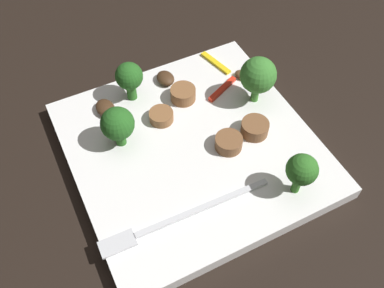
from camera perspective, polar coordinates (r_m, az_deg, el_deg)
ground_plane at (r=0.48m, az=0.00°, el=-1.24°), size 1.40×1.40×0.00m
plate at (r=0.48m, az=0.00°, el=-0.63°), size 0.26×0.26×0.02m
fork at (r=0.42m, az=-2.41°, el=-10.18°), size 0.18×0.02×0.00m
broccoli_floret_0 at (r=0.50m, az=-8.47°, el=8.88°), size 0.03×0.03×0.05m
broccoli_floret_1 at (r=0.45m, az=-10.01°, el=2.62°), size 0.04×0.04×0.05m
broccoli_floret_2 at (r=0.42m, az=14.60°, el=-3.47°), size 0.03×0.03×0.05m
broccoli_floret_3 at (r=0.49m, az=8.91°, el=9.10°), size 0.04×0.04×0.06m
sausage_slice_0 at (r=0.46m, az=4.97°, el=0.19°), size 0.04×0.04×0.01m
sausage_slice_1 at (r=0.51m, az=-1.22°, el=6.76°), size 0.04×0.04×0.02m
sausage_slice_2 at (r=0.48m, az=8.46°, el=2.16°), size 0.04×0.04×0.02m
sausage_slice_3 at (r=0.49m, az=-4.17°, el=3.76°), size 0.04×0.04×0.01m
mushroom_0 at (r=0.51m, az=-11.61°, el=4.77°), size 0.02×0.03×0.01m
mushroom_1 at (r=0.53m, az=-3.61°, el=8.85°), size 0.02×0.03×0.01m
mushroom_2 at (r=0.54m, az=6.83°, el=9.25°), size 0.02×0.02×0.01m
pepper_strip_0 at (r=0.52m, az=4.12°, el=7.41°), size 0.05×0.03×0.00m
pepper_strip_1 at (r=0.56m, az=3.21°, el=10.87°), size 0.02×0.05×0.00m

